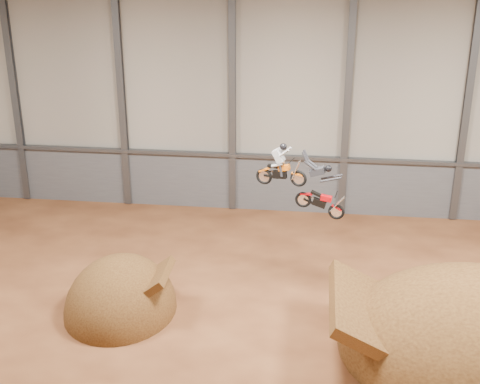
# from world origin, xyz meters

# --- Properties ---
(floor) EXTENTS (40.00, 40.00, 0.00)m
(floor) POSITION_xyz_m (0.00, 0.00, 0.00)
(floor) COLOR #532A16
(floor) RESTS_ON ground
(back_wall) EXTENTS (40.00, 0.10, 14.00)m
(back_wall) POSITION_xyz_m (0.00, 15.00, 7.00)
(back_wall) COLOR #9E988C
(back_wall) RESTS_ON ground
(ceiling) EXTENTS (40.00, 40.00, 0.00)m
(ceiling) POSITION_xyz_m (0.00, 0.00, 14.00)
(ceiling) COLOR black
(ceiling) RESTS_ON back_wall
(lower_band_back) EXTENTS (39.80, 0.18, 3.50)m
(lower_band_back) POSITION_xyz_m (0.00, 14.90, 1.75)
(lower_band_back) COLOR #57595F
(lower_band_back) RESTS_ON ground
(steel_rail) EXTENTS (39.80, 0.35, 0.20)m
(steel_rail) POSITION_xyz_m (0.00, 14.75, 3.55)
(steel_rail) COLOR #47494F
(steel_rail) RESTS_ON lower_band_back
(steel_column_0) EXTENTS (0.40, 0.36, 13.90)m
(steel_column_0) POSITION_xyz_m (-16.67, 14.80, 7.00)
(steel_column_0) COLOR #47494F
(steel_column_0) RESTS_ON ground
(steel_column_1) EXTENTS (0.40, 0.36, 13.90)m
(steel_column_1) POSITION_xyz_m (-10.00, 14.80, 7.00)
(steel_column_1) COLOR #47494F
(steel_column_1) RESTS_ON ground
(steel_column_2) EXTENTS (0.40, 0.36, 13.90)m
(steel_column_2) POSITION_xyz_m (-3.33, 14.80, 7.00)
(steel_column_2) COLOR #47494F
(steel_column_2) RESTS_ON ground
(steel_column_3) EXTENTS (0.40, 0.36, 13.90)m
(steel_column_3) POSITION_xyz_m (3.33, 14.80, 7.00)
(steel_column_3) COLOR #47494F
(steel_column_3) RESTS_ON ground
(steel_column_4) EXTENTS (0.40, 0.36, 13.90)m
(steel_column_4) POSITION_xyz_m (10.00, 14.80, 7.00)
(steel_column_4) COLOR #47494F
(steel_column_4) RESTS_ON ground
(takeoff_ramp) EXTENTS (5.11, 5.89, 5.11)m
(takeoff_ramp) POSITION_xyz_m (-6.97, 2.62, 0.00)
(takeoff_ramp) COLOR #3C220F
(takeoff_ramp) RESTS_ON ground
(landing_ramp) EXTENTS (11.48, 10.16, 6.63)m
(landing_ramp) POSITION_xyz_m (8.68, 1.17, 0.00)
(landing_ramp) COLOR #3C220F
(landing_ramp) RESTS_ON ground
(fmx_rider_a) EXTENTS (2.69, 1.55, 2.33)m
(fmx_rider_a) POSITION_xyz_m (0.20, 4.80, 6.77)
(fmx_rider_a) COLOR orange
(fmx_rider_b) EXTENTS (3.72, 1.39, 3.33)m
(fmx_rider_b) POSITION_xyz_m (1.84, 4.66, 5.81)
(fmx_rider_b) COLOR red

